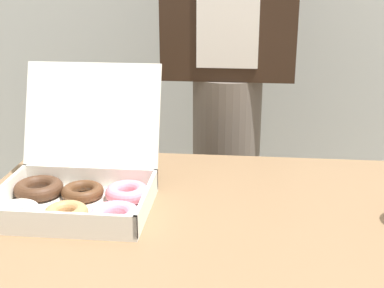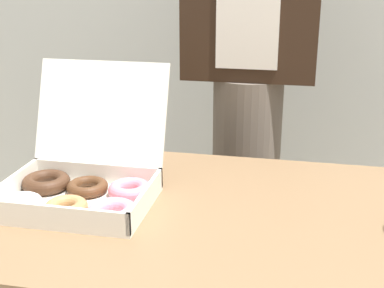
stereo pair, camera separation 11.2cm
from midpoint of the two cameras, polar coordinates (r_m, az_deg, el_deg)
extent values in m
cube|color=white|center=(1.20, -9.49, -6.38)|extent=(0.32, 0.25, 0.01)
cube|color=white|center=(1.25, -16.30, -4.46)|extent=(0.01, 0.25, 0.05)
cube|color=white|center=(1.15, -2.16, -5.94)|extent=(0.01, 0.25, 0.05)
cube|color=white|center=(1.09, -11.81, -7.67)|extent=(0.32, 0.01, 0.05)
cube|color=white|center=(1.29, -7.67, -3.12)|extent=(0.32, 0.01, 0.05)
cube|color=white|center=(1.29, -7.23, 3.40)|extent=(0.32, 0.09, 0.23)
torus|color=white|center=(1.19, -15.17, -6.22)|extent=(0.13, 0.13, 0.03)
torus|color=#422819|center=(1.28, -12.90, -4.05)|extent=(0.16, 0.16, 0.03)
torus|color=#B27F4C|center=(1.15, -10.57, -6.76)|extent=(0.13, 0.13, 0.03)
torus|color=#4C2D19|center=(1.24, -8.58, -4.61)|extent=(0.12, 0.12, 0.03)
torus|color=pink|center=(1.11, -5.65, -7.29)|extent=(0.13, 0.13, 0.03)
torus|color=pink|center=(1.21, -4.03, -4.95)|extent=(0.14, 0.14, 0.03)
cylinder|color=#665B51|center=(1.87, 7.34, -6.35)|extent=(0.23, 0.23, 0.89)
cube|color=silver|center=(1.61, 8.05, 14.21)|extent=(0.19, 0.01, 0.36)
camera|label=1|loc=(0.06, -87.14, 0.98)|focal=50.00mm
camera|label=2|loc=(0.06, 92.86, -0.98)|focal=50.00mm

